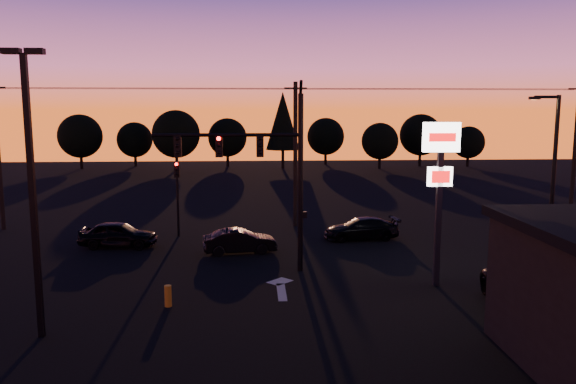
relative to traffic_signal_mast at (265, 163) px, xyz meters
name	(u,v)px	position (x,y,z in m)	size (l,w,h in m)	color
ground	(270,301)	(0.10, -3.99, -4.94)	(120.00, 120.00, 0.00)	black
lane_arrow	(281,287)	(0.60, -2.33, -4.93)	(1.20, 3.10, 0.01)	beige
traffic_signal_mast	(265,163)	(0.00, 0.00, 0.00)	(6.79, 0.52, 8.58)	black
secondary_signal	(177,188)	(-4.90, 7.49, -2.07)	(0.30, 0.31, 4.35)	black
parking_lot_light	(31,176)	(-7.40, -6.99, 0.33)	(1.25, 0.30, 9.14)	black
pylon_sign	(440,169)	(7.10, -2.49, -0.02)	(1.50, 0.28, 6.80)	black
streetlight	(552,169)	(14.01, 1.51, -0.52)	(1.55, 0.35, 8.00)	black
utility_pole_1	(295,154)	(2.10, 10.01, -0.34)	(1.40, 0.26, 9.00)	black
utility_pole_2	(575,152)	(20.10, 10.01, -0.34)	(1.40, 0.26, 9.00)	black
power_wires	(295,89)	(2.10, 10.01, 3.63)	(36.00, 1.22, 0.07)	black
bollard	(168,296)	(-3.72, -4.39, -4.53)	(0.27, 0.27, 0.81)	orange
tree_0	(80,136)	(-21.90, 46.01, -0.88)	(5.36, 5.36, 6.74)	black
tree_1	(135,140)	(-15.90, 49.01, -1.50)	(4.54, 4.54, 5.71)	black
tree_2	(176,134)	(-9.90, 44.01, -0.57)	(5.77, 5.78, 7.26)	black
tree_3	(227,137)	(-3.90, 48.01, -1.19)	(4.95, 4.95, 6.22)	black
tree_4	(283,121)	(3.10, 45.01, 0.99)	(4.18, 4.18, 9.50)	black
tree_5	(326,136)	(9.10, 50.01, -1.19)	(4.95, 4.95, 6.22)	black
tree_6	(380,141)	(15.10, 44.01, -1.50)	(4.54, 4.54, 5.71)	black
tree_7	(421,135)	(21.10, 47.01, -0.88)	(5.36, 5.36, 6.74)	black
tree_8	(468,142)	(27.10, 46.01, -1.82)	(4.12, 4.12, 5.19)	black
car_left	(118,234)	(-7.77, 5.06, -4.24)	(1.64, 4.07, 1.39)	black
car_mid	(240,241)	(-1.24, 3.40, -4.32)	(1.30, 3.73, 1.23)	black
car_right	(361,228)	(5.58, 6.10, -4.32)	(1.72, 4.24, 1.23)	black
suv_parked	(533,292)	(9.72, -5.58, -4.25)	(2.28, 4.94, 1.37)	black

